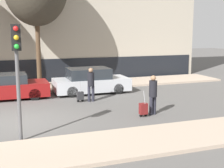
{
  "coord_description": "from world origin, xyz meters",
  "views": [
    {
      "loc": [
        -0.68,
        -12.4,
        3.57
      ],
      "look_at": [
        4.45,
        1.8,
        0.95
      ],
      "focal_mm": 50.0,
      "sensor_mm": 36.0,
      "label": 1
    }
  ],
  "objects": [
    {
      "name": "parked_car_1",
      "position": [
        -0.44,
        4.58,
        0.62
      ],
      "size": [
        4.21,
        1.89,
        1.31
      ],
      "color": "maroon",
      "rests_on": "ground_plane"
    },
    {
      "name": "pedestrian_left",
      "position": [
        3.56,
        2.46,
        0.97
      ],
      "size": [
        0.35,
        0.34,
        1.7
      ],
      "rotation": [
        0.0,
        0.0,
        -0.12
      ],
      "color": "#23232D",
      "rests_on": "ground_plane"
    },
    {
      "name": "trolley_right",
      "position": [
        4.81,
        -1.02,
        0.35
      ],
      "size": [
        0.34,
        0.29,
        1.12
      ],
      "color": "maroon",
      "rests_on": "ground_plane"
    },
    {
      "name": "parked_car_2",
      "position": [
        4.15,
        4.59,
        0.67
      ],
      "size": [
        4.26,
        1.91,
        1.44
      ],
      "color": "#B7BABF",
      "rests_on": "ground_plane"
    },
    {
      "name": "ground_plane",
      "position": [
        0.0,
        0.0,
        0.0
      ],
      "size": [
        80.0,
        80.0,
        0.0
      ],
      "primitive_type": "plane",
      "color": "#565451"
    },
    {
      "name": "traffic_light",
      "position": [
        -0.18,
        -2.36,
        2.67
      ],
      "size": [
        0.28,
        0.47,
        3.75
      ],
      "color": "#515154",
      "rests_on": "ground_plane"
    },
    {
      "name": "sidewalk_near",
      "position": [
        0.0,
        -3.75,
        0.06
      ],
      "size": [
        28.0,
        2.5,
        0.12
      ],
      "color": "tan",
      "rests_on": "ground_plane"
    },
    {
      "name": "pedestrian_right",
      "position": [
        5.33,
        -0.85,
        0.96
      ],
      "size": [
        0.34,
        0.34,
        1.69
      ],
      "rotation": [
        0.0,
        0.0,
        0.32
      ],
      "color": "#23232D",
      "rests_on": "ground_plane"
    },
    {
      "name": "trolley_left",
      "position": [
        3.01,
        2.52,
        0.32
      ],
      "size": [
        0.34,
        0.29,
        1.06
      ],
      "color": "#262628",
      "rests_on": "ground_plane"
    },
    {
      "name": "sidewalk_far",
      "position": [
        0.0,
        7.0,
        0.06
      ],
      "size": [
        28.0,
        3.0,
        0.12
      ],
      "color": "tan",
      "rests_on": "ground_plane"
    }
  ]
}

